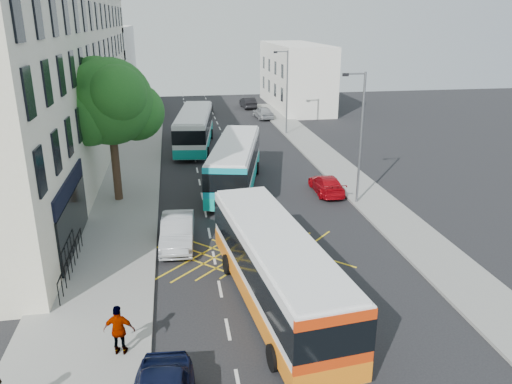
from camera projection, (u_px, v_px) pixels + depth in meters
name	position (u px, v px, depth m)	size (l,w,h in m)	color
ground	(310.00, 321.00, 19.28)	(120.00, 120.00, 0.00)	black
pavement_left	(119.00, 200.00, 31.89)	(5.00, 70.00, 0.15)	gray
pavement_right	(358.00, 187.00, 34.38)	(3.00, 70.00, 0.15)	gray
terrace_main	(48.00, 78.00, 37.66)	(8.30, 45.00, 13.50)	beige
terrace_far	(101.00, 66.00, 66.64)	(8.00, 20.00, 10.00)	silver
building_right	(295.00, 76.00, 64.34)	(6.00, 18.00, 8.00)	silver
street_tree	(110.00, 103.00, 29.80)	(6.30, 5.70, 8.80)	#382619
lamp_near	(360.00, 132.00, 29.88)	(1.45, 0.15, 8.00)	slate
lamp_far	(286.00, 88.00, 48.50)	(1.45, 0.15, 8.00)	slate
railings	(71.00, 261.00, 22.46)	(0.08, 5.60, 1.14)	black
bus_near	(276.00, 268.00, 19.85)	(3.89, 11.56, 3.19)	silver
bus_mid	(235.00, 164.00, 34.00)	(5.15, 11.60, 3.18)	silver
bus_far	(195.00, 128.00, 44.71)	(4.13, 11.83, 3.26)	silver
motorbike	(325.00, 334.00, 16.94)	(0.82, 2.17, 1.96)	black
parked_car_silver	(178.00, 231.00, 25.54)	(1.60, 4.58, 1.51)	#A5A8AD
red_hatchback	(327.00, 184.00, 33.19)	(1.69, 4.17, 1.21)	#B40711
distant_car_grey	(202.00, 109.00, 60.08)	(2.45, 5.31, 1.47)	#3F4146
distant_car_silver	(263.00, 112.00, 57.75)	(1.68, 4.17, 1.42)	#9D9FA4
distant_car_dark	(248.00, 103.00, 64.51)	(1.49, 4.29, 1.41)	black
pedestrian_far	(119.00, 330.00, 16.92)	(1.08, 0.45, 1.85)	gray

